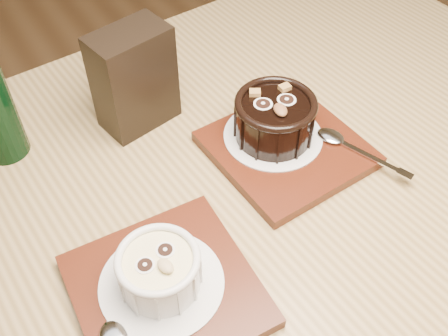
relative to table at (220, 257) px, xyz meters
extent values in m
cube|color=olive|center=(0.00, 0.00, 0.07)|extent=(1.25, 0.88, 0.04)
cylinder|color=olive|center=(0.53, 0.39, -0.30)|extent=(0.06, 0.06, 0.71)
cube|color=#4F1C0D|center=(-0.10, -0.06, 0.10)|extent=(0.19, 0.19, 0.01)
cylinder|color=white|center=(-0.10, -0.05, 0.11)|extent=(0.13, 0.13, 0.00)
cylinder|color=white|center=(-0.10, -0.05, 0.13)|extent=(0.08, 0.08, 0.04)
cylinder|color=#E7D98D|center=(-0.10, -0.05, 0.15)|extent=(0.07, 0.07, 0.00)
torus|color=white|center=(-0.10, -0.05, 0.15)|extent=(0.08, 0.08, 0.01)
cylinder|color=black|center=(-0.12, -0.05, 0.15)|extent=(0.02, 0.02, 0.00)
cylinder|color=black|center=(-0.09, -0.05, 0.15)|extent=(0.02, 0.02, 0.00)
ellipsoid|color=tan|center=(-0.10, -0.07, 0.15)|extent=(0.02, 0.02, 0.01)
cube|color=#4F1C0D|center=(0.13, 0.04, 0.10)|extent=(0.19, 0.19, 0.01)
cylinder|color=white|center=(0.12, 0.06, 0.11)|extent=(0.13, 0.13, 0.00)
cylinder|color=black|center=(0.12, 0.06, 0.13)|extent=(0.10, 0.10, 0.05)
cylinder|color=black|center=(0.12, 0.06, 0.16)|extent=(0.08, 0.08, 0.00)
torus|color=black|center=(0.12, 0.06, 0.16)|extent=(0.10, 0.10, 0.01)
cylinder|color=black|center=(0.11, 0.07, 0.16)|extent=(0.02, 0.02, 0.00)
cylinder|color=black|center=(0.14, 0.06, 0.16)|extent=(0.02, 0.02, 0.00)
ellipsoid|color=brown|center=(0.12, 0.05, 0.16)|extent=(0.02, 0.03, 0.01)
cube|color=olive|center=(0.11, 0.09, 0.16)|extent=(0.02, 0.02, 0.01)
cube|color=olive|center=(0.15, 0.08, 0.16)|extent=(0.01, 0.01, 0.01)
cube|color=black|center=(-0.01, 0.20, 0.16)|extent=(0.11, 0.08, 0.14)
camera|label=1|loc=(-0.19, -0.32, 0.59)|focal=42.00mm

